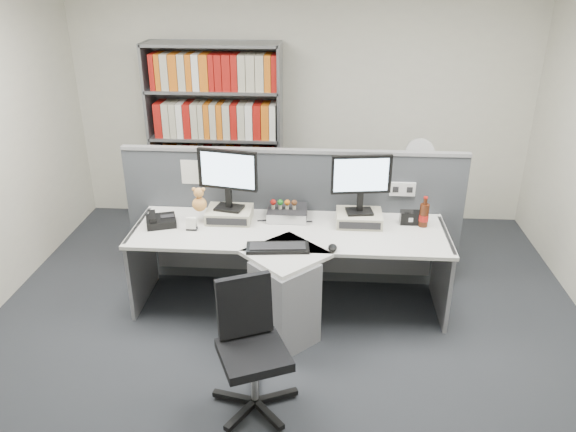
# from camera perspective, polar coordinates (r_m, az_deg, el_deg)

# --- Properties ---
(ground) EXTENTS (5.50, 5.50, 0.00)m
(ground) POSITION_cam_1_polar(r_m,az_deg,el_deg) (4.32, -0.62, -14.82)
(ground) COLOR #2F3238
(ground) RESTS_ON ground
(room_shell) EXTENTS (5.04, 5.54, 2.72)m
(room_shell) POSITION_cam_1_polar(r_m,az_deg,el_deg) (3.48, -0.75, 8.68)
(room_shell) COLOR beige
(room_shell) RESTS_ON ground
(partition) EXTENTS (3.00, 0.08, 1.27)m
(partition) POSITION_cam_1_polar(r_m,az_deg,el_deg) (5.05, 0.53, -0.00)
(partition) COLOR #43474C
(partition) RESTS_ON ground
(desk) EXTENTS (2.60, 1.20, 0.72)m
(desk) POSITION_cam_1_polar(r_m,az_deg,el_deg) (4.55, -0.05, -5.61)
(desk) COLOR silver
(desk) RESTS_ON ground
(monitor_riser_left) EXTENTS (0.38, 0.31, 0.10)m
(monitor_riser_left) POSITION_cam_1_polar(r_m,az_deg,el_deg) (4.81, -5.97, 0.16)
(monitor_riser_left) COLOR #BDB79C
(monitor_riser_left) RESTS_ON desk
(monitor_riser_right) EXTENTS (0.38, 0.31, 0.10)m
(monitor_riser_right) POSITION_cam_1_polar(r_m,az_deg,el_deg) (4.75, 7.23, -0.22)
(monitor_riser_right) COLOR #BDB79C
(monitor_riser_right) RESTS_ON desk
(monitor_left) EXTENTS (0.51, 0.21, 0.52)m
(monitor_left) POSITION_cam_1_polar(r_m,az_deg,el_deg) (4.67, -6.15, 4.22)
(monitor_left) COLOR black
(monitor_left) RESTS_ON monitor_riser_left
(monitor_right) EXTENTS (0.49, 0.19, 0.50)m
(monitor_right) POSITION_cam_1_polar(r_m,az_deg,el_deg) (4.62, 7.45, 3.74)
(monitor_right) COLOR black
(monitor_right) RESTS_ON monitor_riser_right
(desktop_pc) EXTENTS (0.33, 0.30, 0.09)m
(desktop_pc) POSITION_cam_1_polar(r_m,az_deg,el_deg) (4.83, -0.06, 0.32)
(desktop_pc) COLOR black
(desktop_pc) RESTS_ON desk
(figurines) EXTENTS (0.23, 0.05, 0.09)m
(figurines) POSITION_cam_1_polar(r_m,az_deg,el_deg) (4.77, -0.44, 1.30)
(figurines) COLOR #BDB79C
(figurines) RESTS_ON desktop_pc
(keyboard) EXTENTS (0.50, 0.23, 0.03)m
(keyboard) POSITION_cam_1_polar(r_m,az_deg,el_deg) (4.31, -1.05, -3.22)
(keyboard) COLOR black
(keyboard) RESTS_ON desk
(mouse) EXTENTS (0.07, 0.11, 0.04)m
(mouse) POSITION_cam_1_polar(r_m,az_deg,el_deg) (4.31, 4.55, -3.23)
(mouse) COLOR black
(mouse) RESTS_ON desk
(desk_phone) EXTENTS (0.30, 0.29, 0.10)m
(desk_phone) POSITION_cam_1_polar(r_m,az_deg,el_deg) (4.82, -12.85, -0.45)
(desk_phone) COLOR black
(desk_phone) RESTS_ON desk
(desk_calendar) EXTENTS (0.09, 0.07, 0.11)m
(desk_calendar) POSITION_cam_1_polar(r_m,az_deg,el_deg) (4.68, -9.77, -0.85)
(desk_calendar) COLOR black
(desk_calendar) RESTS_ON desk
(plush_toy) EXTENTS (0.12, 0.12, 0.21)m
(plush_toy) POSITION_cam_1_polar(r_m,az_deg,el_deg) (4.75, -9.00, 1.51)
(plush_toy) COLOR #DF984A
(plush_toy) RESTS_ON monitor_riser_left
(speaker) EXTENTS (0.17, 0.09, 0.11)m
(speaker) POSITION_cam_1_polar(r_m,az_deg,el_deg) (4.82, 12.30, -0.16)
(speaker) COLOR black
(speaker) RESTS_ON desk
(cola_bottle) EXTENTS (0.08, 0.08, 0.26)m
(cola_bottle) POSITION_cam_1_polar(r_m,az_deg,el_deg) (4.78, 13.64, 0.08)
(cola_bottle) COLOR #3F190A
(cola_bottle) RESTS_ON desk
(shelving_unit) EXTENTS (1.41, 0.40, 2.00)m
(shelving_unit) POSITION_cam_1_polar(r_m,az_deg,el_deg) (6.16, -7.28, 7.62)
(shelving_unit) COLOR slate
(shelving_unit) RESTS_ON ground
(filing_cabinet) EXTENTS (0.45, 0.61, 0.70)m
(filing_cabinet) POSITION_cam_1_polar(r_m,az_deg,el_deg) (5.91, 12.61, 0.01)
(filing_cabinet) COLOR slate
(filing_cabinet) RESTS_ON ground
(desk_fan) EXTENTS (0.28, 0.17, 0.47)m
(desk_fan) POSITION_cam_1_polar(r_m,az_deg,el_deg) (5.68, 13.20, 5.97)
(desk_fan) COLOR white
(desk_fan) RESTS_ON filing_cabinet
(office_chair) EXTENTS (0.59, 0.58, 0.88)m
(office_chair) POSITION_cam_1_polar(r_m,az_deg,el_deg) (3.75, -3.84, -12.74)
(office_chair) COLOR silver
(office_chair) RESTS_ON ground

